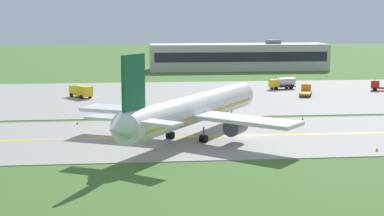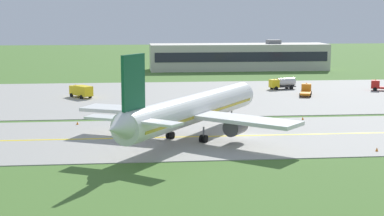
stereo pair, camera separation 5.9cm
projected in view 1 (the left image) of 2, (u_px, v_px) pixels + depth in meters
name	position (u px, v px, depth m)	size (l,w,h in m)	color
ground_plane	(246.00, 136.00, 86.36)	(500.00, 500.00, 0.00)	#47702D
taxiway_strip	(246.00, 136.00, 86.35)	(240.00, 28.00, 0.10)	#9E9B93
apron_pad	(254.00, 95.00, 128.64)	(140.00, 52.00, 0.10)	#9E9B93
taxiway_centreline	(246.00, 136.00, 86.34)	(220.00, 0.60, 0.01)	yellow
airplane_lead	(192.00, 110.00, 83.85)	(29.11, 34.81, 12.70)	white
service_truck_baggage	(306.00, 90.00, 128.24)	(4.05, 6.72, 2.59)	orange
service_truck_fuel	(81.00, 91.00, 124.58)	(5.22, 6.04, 2.60)	yellow
service_truck_catering	(282.00, 83.00, 138.22)	(6.32, 3.48, 2.65)	yellow
service_truck_pushback	(381.00, 86.00, 135.68)	(6.68, 4.51, 2.59)	red
terminal_building	(239.00, 57.00, 185.38)	(54.07, 12.13, 9.14)	beige
traffic_cone_near_edge	(303.00, 119.00, 99.05)	(0.44, 0.44, 0.60)	orange
traffic_cone_mid_edge	(377.00, 150.00, 76.62)	(0.44, 0.44, 0.60)	orange
traffic_cone_far_edge	(77.00, 123.00, 94.80)	(0.44, 0.44, 0.60)	orange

